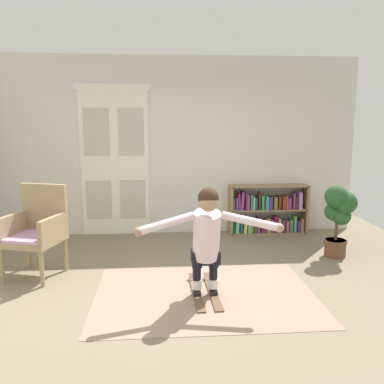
% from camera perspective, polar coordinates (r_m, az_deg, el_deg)
% --- Properties ---
extents(ground_plane, '(7.20, 7.20, 0.00)m').
position_cam_1_polar(ground_plane, '(4.54, -0.80, -14.31)').
color(ground_plane, '#796954').
extents(back_wall, '(6.00, 0.10, 2.90)m').
position_cam_1_polar(back_wall, '(6.75, -2.28, 6.41)').
color(back_wall, silver).
rests_on(back_wall, ground).
extents(double_door, '(1.22, 0.05, 2.45)m').
position_cam_1_polar(double_door, '(6.74, -10.78, 4.37)').
color(double_door, silver).
rests_on(double_door, ground).
extents(rug, '(2.37, 1.73, 0.01)m').
position_cam_1_polar(rug, '(4.56, 1.83, -14.16)').
color(rug, gray).
rests_on(rug, ground).
extents(bookshelf, '(1.31, 0.30, 0.81)m').
position_cam_1_polar(bookshelf, '(6.93, 10.57, -2.79)').
color(bookshelf, '#8C6F4D').
rests_on(bookshelf, ground).
extents(wicker_chair, '(0.75, 0.75, 1.10)m').
position_cam_1_polar(wicker_chair, '(5.28, -20.98, -4.79)').
color(wicker_chair, '#99845C').
rests_on(wicker_chair, ground).
extents(potted_plant, '(0.44, 0.40, 1.02)m').
position_cam_1_polar(potted_plant, '(5.90, 19.90, -2.83)').
color(potted_plant, brown).
rests_on(potted_plant, ground).
extents(skis_pair, '(0.29, 0.90, 0.07)m').
position_cam_1_polar(skis_pair, '(4.58, 1.77, -13.79)').
color(skis_pair, brown).
rests_on(skis_pair, rug).
extents(person_skier, '(1.47, 0.52, 1.14)m').
position_cam_1_polar(person_skier, '(4.20, 2.09, -5.90)').
color(person_skier, white).
rests_on(person_skier, skis_pair).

